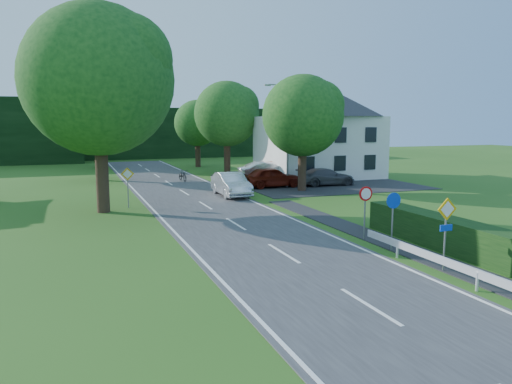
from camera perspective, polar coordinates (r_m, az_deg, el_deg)
name	(u,v)px	position (r m, az deg, el deg)	size (l,w,h in m)	color
road	(224,217)	(27.05, -3.65, -2.90)	(7.00, 80.00, 0.04)	#353538
parking_pad	(313,181)	(43.47, 6.56, 1.24)	(14.00, 16.00, 0.04)	#252628
line_edge_left	(164,221)	(26.31, -10.45, -3.28)	(0.12, 80.00, 0.01)	white
line_edge_right	(279,213)	(28.14, 2.70, -2.41)	(0.12, 80.00, 0.01)	white
line_centre	(224,217)	(27.04, -3.65, -2.85)	(0.12, 80.00, 0.01)	white
tree_main	(99,109)	(29.48, -17.47, 8.99)	(9.40, 9.40, 11.64)	#154616
tree_left_far	(101,131)	(45.51, -17.26, 6.63)	(7.00, 7.00, 8.58)	#154616
tree_right_far	(227,128)	(49.64, -3.35, 7.37)	(7.40, 7.40, 9.09)	#154616
tree_left_back	(99,132)	(57.52, -17.46, 6.60)	(6.60, 6.60, 8.07)	#154616
tree_right_back	(198,134)	(57.10, -6.70, 6.65)	(6.20, 6.20, 7.56)	#154616
tree_right_mid	(303,133)	(37.14, 5.35, 6.71)	(7.00, 7.00, 8.58)	#154616
treeline_right	(184,133)	(73.14, -8.19, 6.71)	(30.00, 5.00, 7.00)	black
house_white	(319,129)	(46.75, 7.16, 7.10)	(10.60, 8.40, 8.60)	white
streetlight	(286,130)	(38.77, 3.47, 7.04)	(2.03, 0.18, 8.00)	gray
sign_priority_right	(446,221)	(18.29, 20.92, -3.08)	(0.78, 0.09, 2.59)	gray
sign_roundabout	(393,210)	(20.61, 15.39, -1.97)	(0.64, 0.08, 2.37)	gray
sign_speed_limit	(365,200)	(22.21, 12.40, -0.91)	(0.64, 0.11, 2.37)	gray
sign_priority_left	(128,179)	(30.76, -14.46, 1.40)	(0.78, 0.09, 2.44)	gray
moving_car	(231,184)	(34.52, -2.86, 0.89)	(1.71, 4.89, 1.61)	silver
motorcycle	(183,175)	(43.54, -8.37, 1.90)	(0.65, 1.88, 0.99)	black
parked_car_red	(272,177)	(39.02, 1.81, 1.71)	(1.88, 4.66, 1.59)	#63150B
parked_car_silver_a	(267,171)	(43.17, 1.30, 2.37)	(1.73, 4.97, 1.64)	#BCBCC1
parked_car_grey	(326,177)	(40.60, 8.02, 1.74)	(1.92, 4.73, 1.37)	#48474C
parked_car_silver_b	(327,171)	(44.61, 8.09, 2.41)	(2.56, 5.55, 1.54)	#AEAEB5
parasol	(271,170)	(43.89, 1.76, 2.52)	(1.88, 1.92, 1.73)	#AC320D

